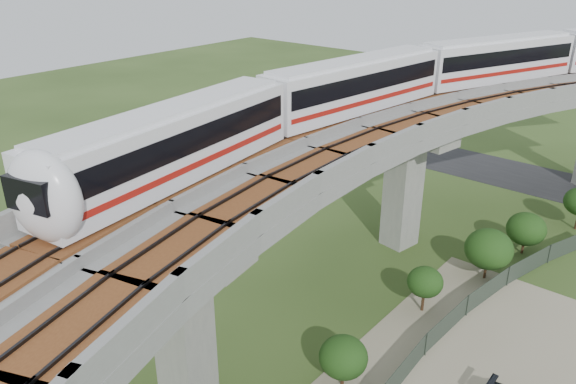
% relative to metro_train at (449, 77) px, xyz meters
% --- Properties ---
extents(ground, '(160.00, 160.00, 0.00)m').
position_rel_metro_train_xyz_m(ground, '(-1.95, -13.75, -12.31)').
color(ground, '#30461C').
rests_on(ground, ground).
extents(asphalt_road, '(60.00, 8.00, 0.03)m').
position_rel_metro_train_xyz_m(asphalt_road, '(-1.95, 16.25, -12.29)').
color(asphalt_road, '#232326').
rests_on(asphalt_road, ground).
extents(viaduct, '(19.58, 73.98, 11.40)m').
position_rel_metro_train_xyz_m(viaduct, '(1.89, -13.75, -3.26)').
color(viaduct, '#99968E').
rests_on(viaduct, ground).
extents(metro_train, '(18.91, 59.63, 3.64)m').
position_rel_metro_train_xyz_m(metro_train, '(0.00, 0.00, 0.00)').
color(metro_train, white).
rests_on(metro_train, ground).
extents(fence, '(3.87, 38.73, 1.50)m').
position_rel_metro_train_xyz_m(fence, '(7.80, -13.75, -11.56)').
color(fence, '#2D382D').
rests_on(fence, ground).
extents(tree_1, '(2.80, 2.80, 3.19)m').
position_rel_metro_train_xyz_m(tree_1, '(6.74, 1.15, -10.31)').
color(tree_1, '#382314').
rests_on(tree_1, ground).
extents(tree_2, '(3.18, 3.18, 3.63)m').
position_rel_metro_train_xyz_m(tree_2, '(5.95, -3.96, -10.03)').
color(tree_2, '#382314').
rests_on(tree_2, ground).
extents(tree_3, '(2.19, 2.19, 3.02)m').
position_rel_metro_train_xyz_m(tree_3, '(4.43, -10.04, -10.23)').
color(tree_3, '#382314').
rests_on(tree_3, ground).
extents(tree_4, '(2.50, 2.50, 2.90)m').
position_rel_metro_train_xyz_m(tree_4, '(4.33, -18.59, -10.47)').
color(tree_4, '#382314').
rests_on(tree_4, ground).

